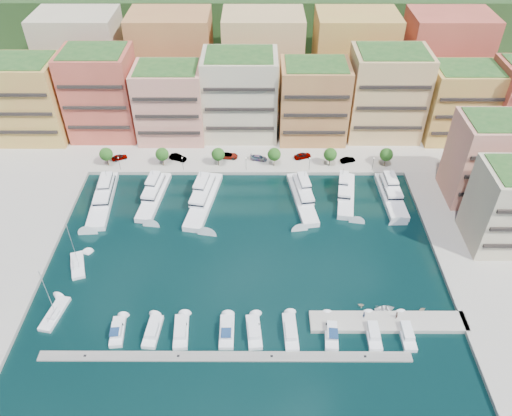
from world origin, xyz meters
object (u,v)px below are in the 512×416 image
at_px(tree_3, 274,154).
at_px(lamppost_4, 373,162).
at_px(cruiser_8, 373,332).
at_px(tender_3, 422,309).
at_px(lamppost_2, 246,162).
at_px(cruiser_4, 227,332).
at_px(tender_1, 361,305).
at_px(sailboat_0, 55,314).
at_px(tender_2, 385,310).
at_px(tree_5, 386,155).
at_px(car_1, 178,157).
at_px(yacht_5, 346,193).
at_px(cruiser_2, 153,332).
at_px(car_4, 303,156).
at_px(sailboat_1, 78,266).
at_px(tree_2, 218,154).
at_px(yacht_2, 204,197).
at_px(cruiser_6, 290,332).
at_px(yacht_4, 302,196).
at_px(cruiser_1, 118,332).
at_px(person_1, 396,315).
at_px(tree_1, 162,154).
at_px(cruiser_5, 254,332).
at_px(cruiser_9, 406,332).
at_px(car_3, 259,158).
at_px(lamppost_3, 310,162).
at_px(car_5, 348,160).
at_px(car_0, 119,157).
at_px(yacht_0, 103,197).
at_px(cruiser_3, 181,332).
at_px(lamppost_1, 182,161).
at_px(yacht_6, 391,193).
at_px(person_0, 364,315).
at_px(cruiser_7, 331,332).
at_px(tree_4, 330,154).

relative_size(tree_3, lamppost_4, 1.35).
bearing_deg(cruiser_8, tender_3, 27.38).
relative_size(lamppost_2, lamppost_4, 1.00).
xyz_separation_m(lamppost_4, cruiser_4, (-38.90, -55.81, -3.26)).
bearing_deg(lamppost_4, tender_1, -102.50).
relative_size(cruiser_4, sailboat_0, 0.61).
bearing_deg(tender_2, tree_5, -23.62).
relative_size(cruiser_8, car_1, 1.70).
distance_m(yacht_5, tender_3, 40.49).
relative_size(cruiser_2, car_4, 1.57).
bearing_deg(tree_3, tender_3, -60.21).
xyz_separation_m(cruiser_8, sailboat_0, (-65.33, 4.55, -0.24)).
bearing_deg(sailboat_1, tree_2, 52.82).
height_order(yacht_2, cruiser_6, yacht_2).
xyz_separation_m(yacht_4, cruiser_2, (-32.95, -43.51, -0.54)).
height_order(yacht_4, yacht_5, same).
height_order(cruiser_1, person_1, person_1).
relative_size(lamppost_2, tender_1, 3.07).
distance_m(tree_1, sailboat_1, 42.27).
bearing_deg(tree_3, yacht_4, -63.79).
height_order(cruiser_4, cruiser_5, cruiser_4).
distance_m(tree_3, tender_3, 60.25).
bearing_deg(tender_2, cruiser_5, 89.26).
xyz_separation_m(cruiser_9, car_3, (-29.50, 60.86, 1.17)).
relative_size(cruiser_4, tender_3, 5.09).
xyz_separation_m(lamppost_3, car_5, (11.57, 4.04, -2.10)).
height_order(car_0, car_1, car_1).
xyz_separation_m(yacht_0, cruiser_3, (25.77, -43.00, -0.66)).
xyz_separation_m(lamppost_1, cruiser_4, (15.10, -55.81, -3.26)).
bearing_deg(car_0, sailboat_1, 155.16).
relative_size(cruiser_9, car_1, 1.72).
height_order(cruiser_4, car_5, car_5).
distance_m(yacht_0, cruiser_4, 55.42).
xyz_separation_m(cruiser_6, sailboat_1, (-47.94, 18.48, -0.23)).
distance_m(yacht_0, car_5, 69.48).
bearing_deg(car_0, yacht_5, -127.90).
bearing_deg(car_0, yacht_6, -125.95).
relative_size(yacht_0, cruiser_2, 2.96).
bearing_deg(cruiser_3, car_4, 65.18).
bearing_deg(cruiser_8, person_0, 111.95).
height_order(tree_3, car_4, tree_3).
bearing_deg(yacht_5, cruiser_7, -101.31).
relative_size(yacht_0, tender_3, 14.86).
distance_m(tree_2, tender_3, 69.58).
distance_m(cruiser_9, person_1, 3.84).
xyz_separation_m(cruiser_3, sailboat_0, (-26.89, 4.55, -0.24)).
height_order(tree_4, yacht_5, tree_4).
distance_m(lamppost_4, car_4, 20.48).
height_order(car_3, person_1, person_1).
relative_size(tree_3, cruiser_3, 0.68).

